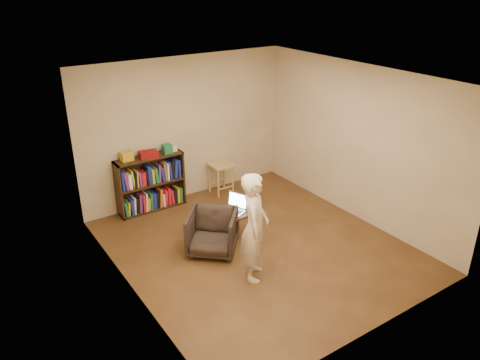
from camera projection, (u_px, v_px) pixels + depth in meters
floor at (257, 247)px, 7.22m from camera, size 4.50×4.50×0.00m
ceiling at (260, 78)px, 6.16m from camera, size 4.50×4.50×0.00m
wall_back at (185, 129)px, 8.40m from camera, size 4.00×0.00×4.00m
wall_left at (126, 204)px, 5.67m from camera, size 0.00×4.50×4.50m
wall_right at (357, 143)px, 7.71m from camera, size 0.00×4.50×4.50m
bookshelf at (151, 186)px, 8.22m from camera, size 1.20×0.30×1.00m
box_yellow at (127, 156)px, 7.78m from camera, size 0.20×0.15×0.16m
red_cloth at (149, 154)px, 7.93m from camera, size 0.34×0.27×0.10m
box_green at (167, 149)px, 8.11m from camera, size 0.16×0.16×0.15m
box_white at (174, 149)px, 8.22m from camera, size 0.12×0.12×0.08m
stool at (221, 169)px, 8.80m from camera, size 0.41×0.41×0.59m
armchair at (212, 232)px, 6.98m from camera, size 0.99×0.99×0.65m
side_table at (235, 216)px, 7.35m from camera, size 0.43×0.43×0.44m
laptop at (235, 207)px, 7.35m from camera, size 0.41×0.44×0.26m
person at (254, 227)px, 6.22m from camera, size 0.64×0.68×1.55m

